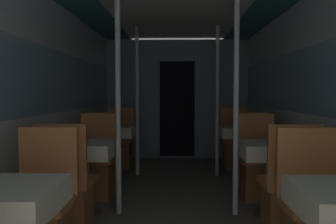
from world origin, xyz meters
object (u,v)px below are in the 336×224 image
at_px(chair_right_far_2, 235,149).
at_px(dining_table_right_1, 271,154).
at_px(chair_right_far_1, 258,172).
at_px(chair_left_far_1, 96,172).
at_px(support_pole_right_2, 217,101).
at_px(chair_left_far_2, 120,149).
at_px(chair_right_near_1, 288,201).
at_px(chair_left_near_2, 106,162).
at_px(dining_table_right_2, 241,135).
at_px(dining_table_left_1, 84,154).
at_px(support_pole_left_2, 137,101).
at_px(dining_table_left_0, 1,207).
at_px(chair_left_near_1, 67,200).
at_px(dining_table_left_2, 114,134).
at_px(support_pole_right_1, 236,105).
at_px(chair_right_near_2, 248,162).
at_px(support_pole_left_1, 118,105).

bearing_deg(chair_right_far_2, dining_table_right_1, 90.00).
relative_size(dining_table_right_1, chair_right_far_1, 0.75).
distance_m(chair_left_far_1, support_pole_right_2, 2.07).
distance_m(chair_left_far_2, chair_right_near_1, 3.42).
xyz_separation_m(chair_left_near_2, support_pole_right_2, (1.51, 0.57, 0.78)).
relative_size(chair_left_far_2, dining_table_right_2, 1.34).
distance_m(dining_table_left_1, support_pole_left_2, 1.84).
bearing_deg(chair_left_far_2, dining_table_left_1, 90.00).
relative_size(support_pole_left_2, chair_right_near_1, 2.26).
distance_m(dining_table_left_1, chair_right_far_2, 2.98).
distance_m(dining_table_left_0, chair_left_near_1, 1.21).
bearing_deg(chair_right_far_1, chair_left_far_1, 0.00).
relative_size(chair_left_near_2, support_pole_right_2, 0.44).
relative_size(dining_table_left_0, chair_right_far_2, 0.75).
distance_m(chair_left_far_2, chair_right_far_2, 1.86).
bearing_deg(chair_right_near_1, dining_table_left_2, 128.79).
bearing_deg(support_pole_right_2, chair_right_near_1, -81.44).
bearing_deg(dining_table_left_0, support_pole_right_2, 66.60).
height_order(chair_left_far_1, support_pole_right_1, support_pole_right_1).
relative_size(dining_table_left_1, dining_table_left_2, 1.00).
bearing_deg(chair_right_near_1, chair_right_far_1, 90.00).
relative_size(dining_table_left_2, chair_left_near_2, 0.75).
height_order(chair_left_far_1, support_pole_left_2, support_pole_left_2).
height_order(chair_right_far_1, chair_right_near_2, same).
bearing_deg(dining_table_left_0, dining_table_left_1, 90.00).
xyz_separation_m(dining_table_left_0, support_pole_right_2, (1.51, 3.49, 0.48)).
bearing_deg(dining_table_left_0, support_pole_right_1, 49.12).
relative_size(chair_right_near_1, chair_right_far_2, 1.00).
height_order(dining_table_left_2, chair_left_far_2, chair_left_far_2).
height_order(support_pole_left_1, chair_left_far_2, support_pole_left_1).
relative_size(support_pole_left_2, support_pole_right_2, 1.00).
bearing_deg(dining_table_left_0, chair_left_far_1, 90.00).
bearing_deg(dining_table_left_0, dining_table_right_2, 61.96).
distance_m(dining_table_left_1, chair_right_far_1, 1.96).
bearing_deg(chair_right_far_2, chair_left_far_2, 0.00).
distance_m(dining_table_right_1, chair_right_far_1, 0.64).
distance_m(support_pole_left_2, dining_table_right_1, 2.36).
relative_size(dining_table_left_1, chair_left_near_2, 0.75).
distance_m(chair_left_near_1, support_pole_left_2, 2.46).
bearing_deg(support_pole_right_2, support_pole_left_1, -123.67).
xyz_separation_m(chair_right_far_2, support_pole_right_2, (-0.35, -0.57, 0.78)).
relative_size(dining_table_left_1, chair_right_far_1, 0.75).
distance_m(chair_left_far_2, dining_table_right_1, 2.98).
relative_size(dining_table_left_0, chair_left_near_1, 0.75).
xyz_separation_m(support_pole_left_1, chair_right_far_1, (1.51, 0.57, -0.78)).
relative_size(dining_table_left_1, support_pole_left_2, 0.33).
distance_m(dining_table_left_1, chair_left_near_1, 0.64).
distance_m(chair_right_near_1, chair_right_far_1, 1.13).
height_order(chair_left_near_2, chair_right_near_2, same).
xyz_separation_m(support_pole_left_2, support_pole_right_1, (1.16, -1.74, 0.00)).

